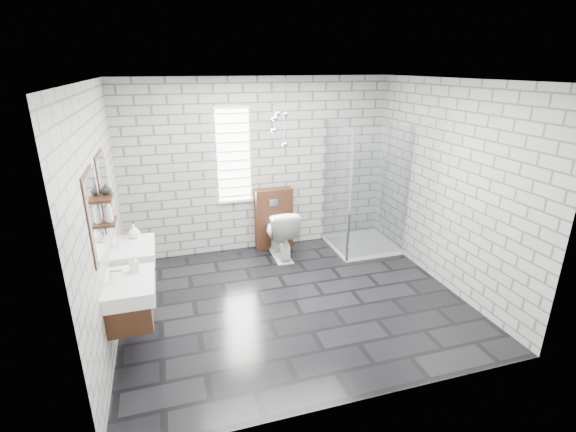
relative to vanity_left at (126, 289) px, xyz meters
name	(u,v)px	position (x,y,z in m)	size (l,w,h in m)	color
floor	(294,301)	(1.91, 0.50, -0.77)	(4.20, 3.60, 0.02)	black
ceiling	(295,79)	(1.91, 0.50, 1.95)	(4.20, 3.60, 0.02)	white
wall_back	(259,167)	(1.91, 2.31, 0.59)	(4.20, 0.02, 2.70)	#A0A09B
wall_front	(364,268)	(1.91, -1.31, 0.59)	(4.20, 0.02, 2.70)	#A0A09B
wall_left	(101,218)	(-0.20, 0.50, 0.59)	(0.02, 3.60, 2.70)	#A0A09B
wall_right	(447,186)	(4.02, 0.50, 0.59)	(0.02, 3.60, 2.70)	#A0A09B
vanity_left	(126,289)	(0.00, 0.00, 0.00)	(0.47, 0.70, 1.57)	#3F2213
vanity_right	(131,253)	(0.00, 0.88, 0.00)	(0.47, 0.70, 1.57)	#3F2213
shelf_lower	(109,222)	(-0.12, 0.45, 0.56)	(0.14, 0.30, 0.03)	#3F2213
shelf_upper	(105,198)	(-0.12, 0.45, 0.82)	(0.14, 0.30, 0.03)	#3F2213
window	(234,156)	(1.51, 2.28, 0.79)	(0.56, 0.05, 1.48)	white
cistern_panel	(274,218)	(2.10, 2.20, -0.26)	(0.60, 0.20, 1.00)	#3F2213
flush_plate	(275,203)	(2.10, 2.09, 0.04)	(0.18, 0.01, 0.12)	silver
shower_enclosure	(361,221)	(3.41, 1.68, -0.25)	(1.00, 1.00, 2.03)	white
pendant_cluster	(279,123)	(2.12, 1.87, 1.31)	(0.28, 0.25, 0.98)	silver
toilet	(280,233)	(2.10, 1.81, -0.36)	(0.44, 0.78, 0.79)	white
soap_bottle_a	(134,264)	(0.09, 0.17, 0.19)	(0.08, 0.08, 0.18)	#B2B2B2
soap_bottle_b	(134,231)	(0.05, 1.11, 0.18)	(0.14, 0.14, 0.17)	#B2B2B2
soap_bottle_c	(108,211)	(-0.11, 0.41, 0.70)	(0.09, 0.09, 0.24)	#B2B2B2
vase	(106,189)	(-0.11, 0.52, 0.89)	(0.11, 0.11, 0.11)	#B2B2B2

